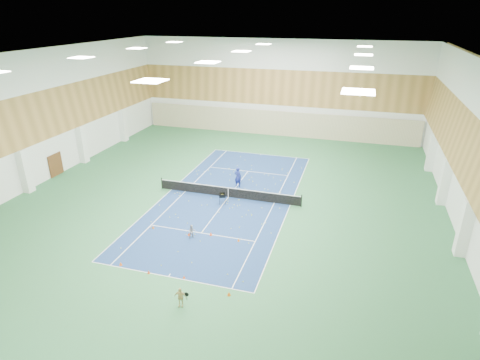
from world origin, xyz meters
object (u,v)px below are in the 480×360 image
Objects in this scene: tennis_net at (228,192)px; coach at (238,177)px; child_apron at (180,297)px; ball_cart at (222,198)px; child_court at (192,231)px.

coach reaches higher than tennis_net.
child_apron is 12.91m from ball_cart.
coach is 3.82m from ball_cart.
child_court is (-0.38, -7.18, -0.03)m from tennis_net.
tennis_net is 6.69× the size of coach.
child_court is 0.85× the size of child_apron.
coach is 1.86× the size of child_court.
tennis_net reaches higher than child_court.
child_apron is at bearing 105.19° from coach.
tennis_net is 7.19m from child_court.
tennis_net is at bearing 47.62° from child_court.
coach is 16.64m from child_apron.
coach is (0.13, 2.47, 0.41)m from tennis_net.
coach is 2.00× the size of ball_cart.
child_court is at bearing -112.33° from ball_cart.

